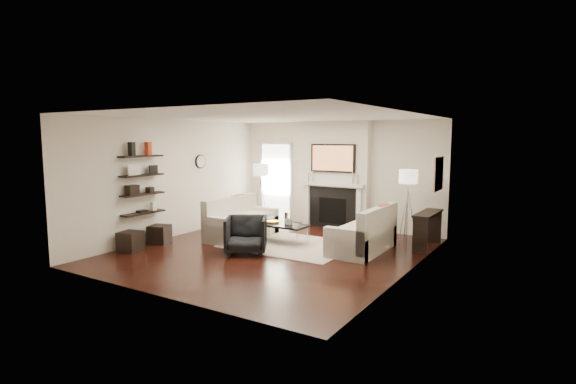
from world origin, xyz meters
The scene contains 71 objects.
room_envelope centered at (0.00, 0.00, 1.35)m, with size 6.00×6.00×6.00m.
chimney_breast centered at (0.00, 2.88, 1.35)m, with size 1.80×0.25×2.70m, color silver.
fireplace_surround centered at (0.00, 2.74, 0.52)m, with size 1.30×0.02×1.04m, color black.
firebox centered at (0.00, 2.73, 0.45)m, with size 0.75×0.02×0.65m, color black.
mantel_pilaster_l centered at (-0.72, 2.71, 0.55)m, with size 0.12×0.08×1.10m, color white.
mantel_pilaster_r centered at (0.72, 2.71, 0.55)m, with size 0.12×0.08×1.10m, color white.
mantel_shelf centered at (0.00, 2.69, 1.12)m, with size 1.70×0.18×0.07m, color white.
tv_body centered at (0.00, 2.71, 1.78)m, with size 1.20×0.06×0.70m, color black.
tv_screen centered at (0.00, 2.68, 1.78)m, with size 1.10×0.01×0.62m, color #BF723F.
candlestick_l_tall centered at (-0.55, 2.70, 1.30)m, with size 0.04×0.04×0.30m, color silver.
candlestick_l_short centered at (-0.68, 2.70, 1.27)m, with size 0.04×0.04×0.24m, color silver.
candlestick_r_tall centered at (0.55, 2.70, 1.30)m, with size 0.04×0.04×0.30m, color silver.
candlestick_r_short centered at (0.68, 2.70, 1.27)m, with size 0.04×0.04×0.24m, color silver.
hallway_panel centered at (-1.85, 2.98, 1.05)m, with size 0.90×0.02×2.10m, color white.
door_trim_l centered at (-2.33, 2.96, 1.05)m, with size 0.06×0.06×2.16m, color white.
door_trim_r centered at (-1.37, 2.96, 1.05)m, with size 0.06×0.06×2.16m, color white.
door_trim_top centered at (-1.85, 2.96, 2.13)m, with size 1.02×0.06×0.06m, color white.
rug centered at (0.02, 0.66, 0.01)m, with size 2.60×2.00×0.01m, color #BDAC9B.
loveseat_left_base centered at (-1.29, 0.67, 0.21)m, with size 0.85×1.80×0.42m, color beige.
loveseat_left_back centered at (-1.62, 0.67, 0.53)m, with size 0.18×1.80×0.80m, color beige.
loveseat_left_arm_n centered at (-1.29, -0.14, 0.30)m, with size 0.85×0.18×0.60m, color beige.
loveseat_left_arm_s centered at (-1.29, 1.48, 0.30)m, with size 0.85×0.18×0.60m, color beige.
loveseat_left_cushion centered at (-1.24, 0.67, 0.47)m, with size 0.63×1.44×0.10m, color beige.
pillow_left_orange centered at (-1.62, 0.97, 0.73)m, with size 0.10×0.42×0.42m, color #B83416.
pillow_left_charcoal centered at (-1.62, 0.37, 0.72)m, with size 0.10×0.40×0.40m, color black.
loveseat_right_base centered at (1.52, 1.00, 0.21)m, with size 0.85×1.80×0.42m, color beige.
loveseat_right_back centered at (1.86, 1.00, 0.53)m, with size 0.18×1.80×0.80m, color beige.
loveseat_right_arm_n centered at (1.52, 0.19, 0.30)m, with size 0.85×0.18×0.60m, color beige.
loveseat_right_arm_s centered at (1.52, 1.81, 0.30)m, with size 0.85×0.18×0.60m, color beige.
loveseat_right_cushion centered at (1.47, 1.00, 0.47)m, with size 0.63×1.44×0.10m, color beige.
pillow_right_orange centered at (1.86, 1.30, 0.73)m, with size 0.10×0.42×0.42m, color #B83416.
pillow_right_charcoal centered at (1.86, 0.70, 0.72)m, with size 0.10×0.40×0.40m, color black.
coffee_table centered at (-0.21, 0.71, 0.40)m, with size 1.10×0.55×0.04m, color black.
coffee_leg_nw centered at (-0.71, 0.49, 0.19)m, with size 0.02×0.02×0.38m, color silver.
coffee_leg_ne centered at (0.29, 0.49, 0.19)m, with size 0.02×0.02×0.38m, color silver.
coffee_leg_sw centered at (-0.71, 0.93, 0.19)m, with size 0.02×0.02×0.38m, color silver.
coffee_leg_se centered at (0.29, 0.93, 0.19)m, with size 0.02×0.02×0.38m, color silver.
hurricane_glass centered at (-0.06, 0.71, 0.56)m, with size 0.17×0.17×0.30m, color white.
hurricane_candle centered at (-0.06, 0.71, 0.49)m, with size 0.09×0.09×0.14m, color white.
copper_bowl centered at (-0.46, 0.71, 0.45)m, with size 0.28×0.28×0.05m, color #9D6A1A.
armchair centered at (-0.38, -0.37, 0.40)m, with size 0.78×0.74×0.81m, color black.
lamp_left_post centered at (-1.85, 2.23, 0.60)m, with size 0.02×0.02×1.20m, color silver.
lamp_left_shade centered at (-1.85, 2.23, 1.45)m, with size 0.40×0.40×0.30m, color white.
lamp_left_leg_a centered at (-1.74, 2.23, 0.60)m, with size 0.02×0.02×1.25m, color silver.
lamp_left_leg_b centered at (-1.91, 2.32, 0.60)m, with size 0.02×0.02×1.25m, color silver.
lamp_left_leg_c centered at (-1.91, 2.13, 0.60)m, with size 0.02×0.02×1.25m, color silver.
lamp_right_post centered at (2.05, 2.24, 0.60)m, with size 0.02×0.02×1.20m, color silver.
lamp_right_shade centered at (2.05, 2.24, 1.45)m, with size 0.40×0.40×0.30m, color white.
lamp_right_leg_a centered at (2.16, 2.24, 0.60)m, with size 0.02×0.02×1.25m, color silver.
lamp_right_leg_b centered at (2.00, 2.34, 0.60)m, with size 0.02×0.02×1.25m, color silver.
lamp_right_leg_c centered at (1.99, 2.15, 0.60)m, with size 0.02×0.02×1.25m, color silver.
console_top centered at (2.57, 1.98, 0.73)m, with size 0.35×1.20×0.04m, color black.
console_leg_n centered at (2.57, 1.43, 0.35)m, with size 0.30×0.04×0.71m, color black.
console_leg_s centered at (2.57, 2.53, 0.35)m, with size 0.30×0.04×0.71m, color black.
wall_art centered at (2.73, 2.05, 1.55)m, with size 0.03×0.70×0.70m, color tan.
shelf_bottom centered at (-2.62, -1.00, 0.70)m, with size 0.25×1.00×0.04m, color black.
shelf_lower centered at (-2.62, -1.00, 1.10)m, with size 0.25×1.00×0.04m, color black.
shelf_upper centered at (-2.62, -1.00, 1.50)m, with size 0.25×1.00×0.04m, color black.
shelf_top centered at (-2.62, -1.00, 1.90)m, with size 0.25×1.00×0.04m, color black.
decor_magfile_a centered at (-2.62, -1.23, 2.06)m, with size 0.12×0.10×0.28m, color black.
decor_magfile_b centered at (-2.62, -0.81, 2.06)m, with size 0.12×0.10×0.28m, color #B83416.
decor_frame_a centered at (-2.62, -1.19, 1.63)m, with size 0.04×0.30×0.22m, color white.
decor_frame_b centered at (-2.62, -0.69, 1.61)m, with size 0.04×0.22×0.18m, color black.
decor_wine_rack centered at (-2.62, -1.27, 1.22)m, with size 0.18×0.25×0.20m, color black.
decor_box_small centered at (-2.62, -0.80, 1.18)m, with size 0.15×0.12×0.12m, color black.
decor_books centered at (-2.62, -1.04, 0.74)m, with size 0.14×0.20×0.05m, color black.
decor_box_tall centered at (-2.62, -0.73, 0.81)m, with size 0.10×0.10×0.18m, color white.
clock_rim centered at (-2.73, 0.90, 1.70)m, with size 0.34×0.34×0.04m, color black.
clock_face centered at (-2.71, 0.90, 1.70)m, with size 0.29×0.29×0.01m, color white.
ottoman_near centered at (-2.47, -0.71, 0.20)m, with size 0.40×0.40×0.40m, color black.
ottoman_far centered at (-2.47, -1.48, 0.20)m, with size 0.40×0.40×0.40m, color black.
Camera 1 is at (4.93, -7.36, 2.29)m, focal length 28.00 mm.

